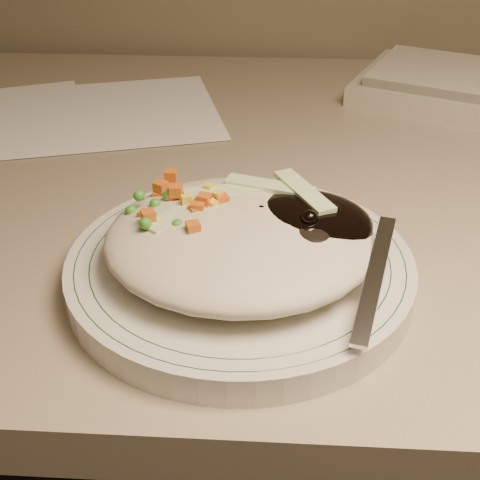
{
  "coord_description": "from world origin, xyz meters",
  "views": [
    {
      "loc": [
        -0.08,
        0.78,
        1.03
      ],
      "look_at": [
        -0.1,
        1.18,
        0.78
      ],
      "focal_mm": 50.0,
      "sensor_mm": 36.0,
      "label": 1
    }
  ],
  "objects": [
    {
      "name": "desk",
      "position": [
        0.0,
        1.38,
        0.54
      ],
      "size": [
        1.4,
        0.7,
        0.74
      ],
      "color": "gray",
      "rests_on": "ground"
    },
    {
      "name": "plate",
      "position": [
        -0.1,
        1.18,
        0.75
      ],
      "size": [
        0.25,
        0.25,
        0.02
      ],
      "primitive_type": "cylinder",
      "color": "silver",
      "rests_on": "desk"
    },
    {
      "name": "plate_rim",
      "position": [
        -0.1,
        1.18,
        0.76
      ],
      "size": [
        0.24,
        0.24,
        0.0
      ],
      "color": "#144723",
      "rests_on": "plate"
    },
    {
      "name": "meal",
      "position": [
        -0.1,
        1.18,
        0.78
      ],
      "size": [
        0.21,
        0.19,
        0.05
      ],
      "color": "beige",
      "rests_on": "plate"
    },
    {
      "name": "papers",
      "position": [
        -0.38,
        1.48,
        0.74
      ],
      "size": [
        0.5,
        0.33,
        0.0
      ],
      "color": "white",
      "rests_on": "desk"
    }
  ]
}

